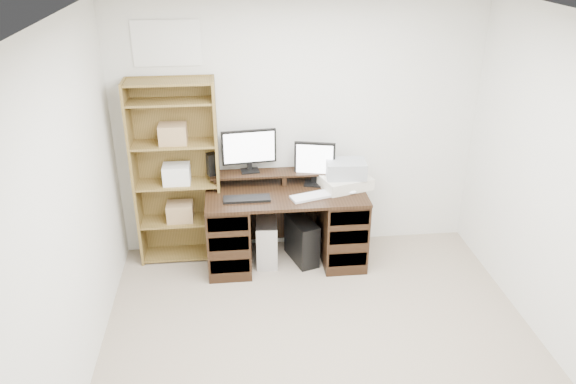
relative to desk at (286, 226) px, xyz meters
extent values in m
cube|color=tan|center=(0.16, -1.64, -0.40)|extent=(3.50, 4.00, 0.02)
cube|color=white|center=(0.16, -1.64, 2.12)|extent=(3.50, 4.00, 0.02)
cube|color=white|center=(0.16, 0.37, 0.86)|extent=(3.50, 0.02, 2.50)
cube|color=white|center=(-1.60, -1.64, 0.86)|extent=(0.02, 4.00, 2.50)
cube|color=white|center=(-1.01, 0.35, 1.69)|extent=(0.60, 0.01, 0.40)
cube|color=black|center=(0.00, -0.01, 0.35)|extent=(1.50, 0.70, 0.03)
cube|color=black|center=(-0.55, -0.01, -0.03)|extent=(0.40, 0.66, 0.72)
cube|color=black|center=(0.55, -0.01, -0.03)|extent=(0.40, 0.66, 0.72)
cube|color=black|center=(0.00, 0.32, 0.01)|extent=(1.48, 0.02, 0.65)
cube|color=black|center=(-0.55, -0.34, -0.21)|extent=(0.36, 0.01, 0.14)
cube|color=black|center=(-0.55, -0.34, 0.03)|extent=(0.36, 0.01, 0.14)
cube|color=black|center=(-0.55, -0.34, 0.23)|extent=(0.36, 0.01, 0.14)
cube|color=black|center=(0.55, -0.34, -0.21)|extent=(0.36, 0.01, 0.14)
cube|color=black|center=(0.55, -0.34, 0.03)|extent=(0.36, 0.01, 0.14)
cube|color=black|center=(0.55, -0.34, 0.23)|extent=(0.36, 0.01, 0.14)
cube|color=black|center=(-0.65, 0.21, 0.41)|extent=(0.04, 0.20, 0.10)
cube|color=black|center=(0.00, 0.21, 0.41)|extent=(0.04, 0.20, 0.10)
cube|color=black|center=(0.65, 0.21, 0.41)|extent=(0.04, 0.20, 0.10)
cube|color=black|center=(0.00, 0.21, 0.47)|extent=(1.40, 0.22, 0.02)
cube|color=black|center=(-0.32, 0.24, 0.49)|extent=(0.18, 0.15, 0.02)
cube|color=black|center=(-0.32, 0.26, 0.54)|extent=(0.05, 0.03, 0.09)
cube|color=black|center=(-0.32, 0.26, 0.73)|extent=(0.52, 0.09, 0.33)
cube|color=white|center=(-0.32, 0.24, 0.73)|extent=(0.48, 0.05, 0.29)
cube|color=black|center=(0.29, 0.14, 0.37)|extent=(0.21, 0.18, 0.02)
cube|color=black|center=(0.29, 0.16, 0.43)|extent=(0.06, 0.04, 0.10)
cube|color=black|center=(0.29, 0.16, 0.62)|extent=(0.38, 0.13, 0.34)
cube|color=white|center=(0.29, 0.14, 0.62)|extent=(0.34, 0.09, 0.30)
cube|color=black|center=(-0.68, 0.20, 0.59)|extent=(0.11, 0.11, 0.22)
cube|color=black|center=(-0.37, -0.13, 0.37)|extent=(0.43, 0.15, 0.02)
cube|color=silver|center=(0.27, -0.13, 0.37)|extent=(0.50, 0.28, 0.02)
ellipsoid|color=white|center=(0.61, -0.10, 0.38)|extent=(0.10, 0.09, 0.04)
cube|color=beige|center=(0.58, 0.05, 0.42)|extent=(0.52, 0.45, 0.11)
cube|color=#979BA1|center=(0.58, 0.05, 0.55)|extent=(0.38, 0.28, 0.16)
cube|color=silver|center=(-0.18, 0.04, -0.16)|extent=(0.23, 0.46, 0.45)
cube|color=black|center=(0.16, 0.00, -0.17)|extent=(0.31, 0.47, 0.44)
cube|color=#19FF33|center=(0.22, -0.21, -0.08)|extent=(0.01, 0.01, 0.01)
cube|color=olive|center=(-1.40, 0.19, 0.51)|extent=(0.02, 0.30, 1.80)
cube|color=olive|center=(-0.62, 0.19, 0.51)|extent=(0.02, 0.30, 1.80)
cube|color=olive|center=(-1.01, 0.33, 0.51)|extent=(0.80, 0.01, 1.80)
cube|color=olive|center=(-1.01, 0.19, -0.36)|extent=(0.75, 0.28, 0.02)
cube|color=olive|center=(-1.01, 0.19, 0.01)|extent=(0.75, 0.28, 0.02)
cube|color=olive|center=(-1.01, 0.19, 0.41)|extent=(0.75, 0.28, 0.02)
cube|color=olive|center=(-1.01, 0.19, 0.81)|extent=(0.75, 0.28, 0.02)
cube|color=olive|center=(-1.01, 0.19, 1.21)|extent=(0.75, 0.28, 0.02)
cube|color=olive|center=(-1.01, 0.19, 1.39)|extent=(0.75, 0.28, 0.02)
cube|color=#A07F54|center=(-1.01, 0.19, 0.11)|extent=(0.25, 0.20, 0.18)
cube|color=white|center=(-1.01, 0.19, 0.51)|extent=(0.25, 0.20, 0.18)
cube|color=#A07F54|center=(-1.01, 0.19, 0.91)|extent=(0.25, 0.20, 0.18)
camera|label=1|loc=(-0.48, -4.73, 2.62)|focal=35.00mm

